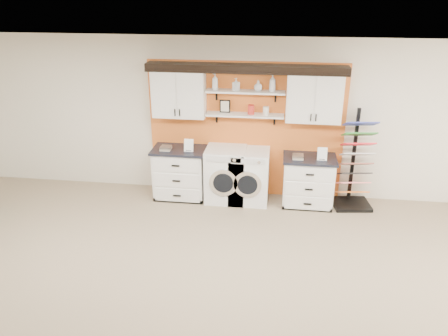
# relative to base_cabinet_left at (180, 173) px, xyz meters

# --- Properties ---
(ceiling) EXTENTS (10.00, 10.00, 0.00)m
(ceiling) POSITION_rel_base_cabinet_left_xyz_m (1.13, -3.64, 2.34)
(ceiling) COLOR white
(ceiling) RESTS_ON wall_back
(wall_back) EXTENTS (10.00, 0.00, 10.00)m
(wall_back) POSITION_rel_base_cabinet_left_xyz_m (1.13, 0.36, 0.94)
(wall_back) COLOR silver
(wall_back) RESTS_ON floor
(accent_panel) EXTENTS (3.40, 0.07, 2.40)m
(accent_panel) POSITION_rel_base_cabinet_left_xyz_m (1.13, 0.32, 0.74)
(accent_panel) COLOR orange
(accent_panel) RESTS_ON wall_back
(upper_cabinet_left) EXTENTS (0.90, 0.35, 0.84)m
(upper_cabinet_left) POSITION_rel_base_cabinet_left_xyz_m (-0.00, 0.15, 1.42)
(upper_cabinet_left) COLOR white
(upper_cabinet_left) RESTS_ON wall_back
(upper_cabinet_right) EXTENTS (0.90, 0.35, 0.84)m
(upper_cabinet_right) POSITION_rel_base_cabinet_left_xyz_m (2.26, 0.15, 1.42)
(upper_cabinet_right) COLOR white
(upper_cabinet_right) RESTS_ON wall_back
(shelf_lower) EXTENTS (1.32, 0.28, 0.03)m
(shelf_lower) POSITION_rel_base_cabinet_left_xyz_m (1.13, 0.16, 1.07)
(shelf_lower) COLOR white
(shelf_lower) RESTS_ON wall_back
(shelf_upper) EXTENTS (1.32, 0.28, 0.03)m
(shelf_upper) POSITION_rel_base_cabinet_left_xyz_m (1.13, 0.16, 1.47)
(shelf_upper) COLOR white
(shelf_upper) RESTS_ON wall_back
(crown_molding) EXTENTS (3.30, 0.41, 0.13)m
(crown_molding) POSITION_rel_base_cabinet_left_xyz_m (1.13, 0.17, 1.87)
(crown_molding) COLOR black
(crown_molding) RESTS_ON wall_back
(picture_frame) EXTENTS (0.18, 0.02, 0.22)m
(picture_frame) POSITION_rel_base_cabinet_left_xyz_m (0.78, 0.21, 1.19)
(picture_frame) COLOR black
(picture_frame) RESTS_ON shelf_lower
(canister_red) EXTENTS (0.11, 0.11, 0.16)m
(canister_red) POSITION_rel_base_cabinet_left_xyz_m (1.23, 0.16, 1.16)
(canister_red) COLOR red
(canister_red) RESTS_ON shelf_lower
(canister_cream) EXTENTS (0.10, 0.10, 0.14)m
(canister_cream) POSITION_rel_base_cabinet_left_xyz_m (1.48, 0.16, 1.15)
(canister_cream) COLOR silver
(canister_cream) RESTS_ON shelf_lower
(base_cabinet_left) EXTENTS (0.94, 0.66, 0.92)m
(base_cabinet_left) POSITION_rel_base_cabinet_left_xyz_m (0.00, 0.00, 0.00)
(base_cabinet_left) COLOR white
(base_cabinet_left) RESTS_ON floor
(base_cabinet_right) EXTENTS (0.90, 0.66, 0.88)m
(base_cabinet_right) POSITION_rel_base_cabinet_left_xyz_m (2.26, 0.00, -0.02)
(base_cabinet_right) COLOR white
(base_cabinet_right) RESTS_ON floor
(washer) EXTENTS (0.69, 0.71, 0.96)m
(washer) POSITION_rel_base_cabinet_left_xyz_m (0.82, -0.00, 0.02)
(washer) COLOR white
(washer) RESTS_ON floor
(dryer) EXTENTS (0.68, 0.71, 0.95)m
(dryer) POSITION_rel_base_cabinet_left_xyz_m (1.24, -0.00, 0.01)
(dryer) COLOR white
(dryer) RESTS_ON floor
(sample_rack) EXTENTS (0.68, 0.60, 1.71)m
(sample_rack) POSITION_rel_base_cabinet_left_xyz_m (3.03, 0.04, 0.08)
(sample_rack) COLOR black
(sample_rack) RESTS_ON floor
(soap_bottle_a) EXTENTS (0.14, 0.14, 0.27)m
(soap_bottle_a) POSITION_rel_base_cabinet_left_xyz_m (0.62, 0.16, 1.62)
(soap_bottle_a) COLOR silver
(soap_bottle_a) RESTS_ON shelf_upper
(soap_bottle_b) EXTENTS (0.13, 0.13, 0.20)m
(soap_bottle_b) POSITION_rel_base_cabinet_left_xyz_m (0.97, 0.16, 1.59)
(soap_bottle_b) COLOR silver
(soap_bottle_b) RESTS_ON shelf_upper
(soap_bottle_c) EXTENTS (0.19, 0.19, 0.18)m
(soap_bottle_c) POSITION_rel_base_cabinet_left_xyz_m (1.34, 0.16, 1.57)
(soap_bottle_c) COLOR silver
(soap_bottle_c) RESTS_ON shelf_upper
(soap_bottle_d) EXTENTS (0.15, 0.15, 0.28)m
(soap_bottle_d) POSITION_rel_base_cabinet_left_xyz_m (1.57, 0.16, 1.62)
(soap_bottle_d) COLOR silver
(soap_bottle_d) RESTS_ON shelf_upper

